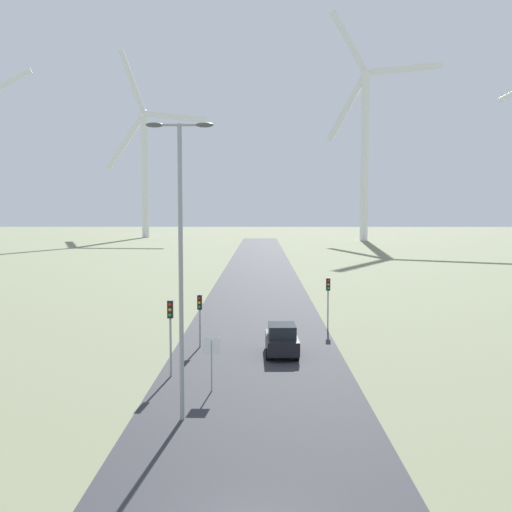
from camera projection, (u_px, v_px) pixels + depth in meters
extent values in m
cube|color=#2D2D33|center=(258.00, 290.00, 63.33)|extent=(10.00, 240.00, 0.01)
cylinder|color=#93999E|center=(181.00, 274.00, 23.69)|extent=(0.18, 0.18, 11.79)
cylinder|color=#93999E|center=(179.00, 125.00, 23.25)|extent=(1.95, 0.10, 0.10)
ellipsoid|color=#4C4C51|center=(154.00, 125.00, 23.26)|extent=(0.70, 0.32, 0.20)
ellipsoid|color=#4C4C51|center=(205.00, 125.00, 23.25)|extent=(0.70, 0.32, 0.20)
cylinder|color=#93999E|center=(212.00, 366.00, 27.83)|extent=(0.07, 0.07, 2.39)
cube|color=white|center=(211.00, 346.00, 27.74)|extent=(0.81, 0.01, 0.81)
cube|color=red|center=(211.00, 346.00, 27.76)|extent=(0.76, 0.02, 0.76)
cylinder|color=#93999E|center=(171.00, 339.00, 30.28)|extent=(0.11, 0.11, 3.90)
cube|color=black|center=(170.00, 309.00, 30.17)|extent=(0.28, 0.24, 0.90)
sphere|color=red|center=(170.00, 304.00, 30.01)|extent=(0.16, 0.16, 0.16)
sphere|color=gold|center=(170.00, 310.00, 30.03)|extent=(0.16, 0.16, 0.16)
sphere|color=green|center=(170.00, 315.00, 30.05)|extent=(0.16, 0.16, 0.16)
cylinder|color=#93999E|center=(328.00, 303.00, 42.72)|extent=(0.11, 0.11, 3.64)
cube|color=black|center=(328.00, 284.00, 42.62)|extent=(0.28, 0.24, 0.90)
sphere|color=red|center=(328.00, 281.00, 42.46)|extent=(0.16, 0.16, 0.16)
sphere|color=gold|center=(328.00, 284.00, 42.48)|extent=(0.16, 0.16, 0.16)
sphere|color=green|center=(328.00, 288.00, 42.50)|extent=(0.16, 0.16, 0.16)
cylinder|color=#93999E|center=(200.00, 321.00, 36.82)|extent=(0.11, 0.11, 3.25)
cube|color=black|center=(200.00, 302.00, 36.73)|extent=(0.28, 0.24, 0.90)
sphere|color=red|center=(199.00, 298.00, 36.58)|extent=(0.16, 0.16, 0.16)
sphere|color=gold|center=(199.00, 303.00, 36.60)|extent=(0.16, 0.16, 0.16)
sphere|color=green|center=(199.00, 307.00, 36.62)|extent=(0.16, 0.16, 0.16)
cube|color=black|center=(282.00, 342.00, 34.95)|extent=(1.89, 4.14, 0.80)
cube|color=#1E2328|center=(282.00, 330.00, 34.75)|extent=(1.61, 2.13, 0.70)
cylinder|color=black|center=(267.00, 344.00, 36.26)|extent=(0.22, 0.66, 0.66)
cylinder|color=black|center=(295.00, 344.00, 36.24)|extent=(0.22, 0.66, 0.66)
cylinder|color=black|center=(268.00, 354.00, 33.72)|extent=(0.22, 0.66, 0.66)
cylinder|color=black|center=(297.00, 354.00, 33.71)|extent=(0.22, 0.66, 0.66)
cube|color=white|center=(5.00, 84.00, 196.08)|extent=(17.56, 2.35, 10.87)
cylinder|color=white|center=(145.00, 176.00, 187.99)|extent=(2.20, 2.20, 38.70)
sphere|color=white|center=(144.00, 114.00, 186.53)|extent=(2.60, 2.60, 2.60)
cube|color=white|center=(132.00, 81.00, 187.09)|extent=(9.06, 3.49, 20.17)
cube|color=white|center=(125.00, 143.00, 189.45)|extent=(13.84, 5.11, 17.56)
cube|color=white|center=(176.00, 117.00, 183.04)|extent=(20.07, 7.22, 4.85)
cylinder|color=white|center=(365.00, 158.00, 167.54)|extent=(2.20, 2.20, 46.54)
sphere|color=white|center=(366.00, 73.00, 165.78)|extent=(2.60, 2.60, 2.60)
cube|color=white|center=(347.00, 108.00, 169.15)|extent=(10.72, 6.14, 18.22)
cube|color=white|center=(404.00, 69.00, 160.60)|extent=(17.98, 10.09, 2.15)
cube|color=white|center=(348.00, 41.00, 167.59)|extent=(10.22, 5.87, 18.51)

